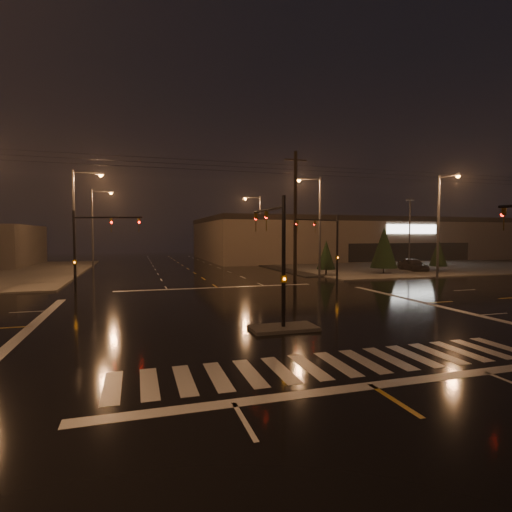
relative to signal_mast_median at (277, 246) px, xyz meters
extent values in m
plane|color=black|center=(0.00, 3.07, -3.75)|extent=(140.00, 140.00, 0.00)
cube|color=#4A4842|center=(30.00, 33.07, -3.69)|extent=(36.00, 36.00, 0.12)
cube|color=#4A4842|center=(0.00, -0.93, -3.68)|extent=(3.00, 1.60, 0.15)
cube|color=beige|center=(0.00, -5.93, -3.75)|extent=(15.00, 2.60, 0.01)
cube|color=beige|center=(0.00, -7.93, -3.75)|extent=(16.00, 0.50, 0.01)
cube|color=beige|center=(0.00, 14.07, -3.75)|extent=(16.00, 0.50, 0.01)
cube|color=black|center=(35.00, 31.07, -3.71)|extent=(50.00, 24.00, 0.08)
cube|color=#776755|center=(35.00, 49.07, -0.25)|extent=(60.00, 28.00, 7.00)
cube|color=black|center=(35.00, 49.07, 3.05)|extent=(60.20, 28.20, 0.80)
cube|color=white|center=(35.00, 34.97, 1.45)|extent=(9.00, 0.20, 1.40)
cube|color=black|center=(35.00, 35.02, -2.15)|extent=(22.00, 0.15, 2.80)
cylinder|color=black|center=(0.00, -0.93, -0.75)|extent=(0.18, 0.18, 6.00)
cylinder|color=black|center=(0.00, 1.32, 1.75)|extent=(0.12, 4.50, 0.12)
imported|color=#594707|center=(0.00, 3.35, 1.70)|extent=(0.16, 0.20, 1.00)
cube|color=#594707|center=(0.00, -0.93, -1.45)|extent=(0.25, 0.18, 0.35)
cylinder|color=black|center=(10.50, 13.57, -0.75)|extent=(0.18, 0.18, 6.00)
cylinder|color=black|center=(8.15, 12.72, 1.75)|extent=(4.74, 1.82, 0.12)
imported|color=#594707|center=(6.04, 11.95, 1.70)|extent=(0.24, 0.22, 1.00)
cube|color=#594707|center=(10.50, 13.57, -1.45)|extent=(0.25, 0.18, 0.35)
cylinder|color=black|center=(-10.50, 13.57, -0.75)|extent=(0.18, 0.18, 6.00)
cylinder|color=black|center=(-8.15, 12.72, 1.75)|extent=(4.74, 1.82, 0.12)
imported|color=#594707|center=(-6.04, 11.95, 1.70)|extent=(0.24, 0.22, 1.00)
cube|color=#594707|center=(-10.50, 13.57, -1.45)|extent=(0.25, 0.18, 0.35)
imported|color=#594707|center=(9.20, -3.86, 1.70)|extent=(0.22, 0.24, 1.00)
cylinder|color=#38383A|center=(-11.50, 21.07, 1.25)|extent=(0.24, 0.24, 10.00)
cylinder|color=#38383A|center=(-10.30, 21.07, 6.05)|extent=(2.40, 0.14, 0.14)
cube|color=#38383A|center=(-9.20, 21.07, 6.00)|extent=(0.70, 0.30, 0.18)
sphere|color=orange|center=(-9.20, 21.07, 5.87)|extent=(0.32, 0.32, 0.32)
cylinder|color=#38383A|center=(-11.50, 37.07, 1.25)|extent=(0.24, 0.24, 10.00)
cylinder|color=#38383A|center=(-10.30, 37.07, 6.05)|extent=(2.40, 0.14, 0.14)
cube|color=#38383A|center=(-9.20, 37.07, 6.00)|extent=(0.70, 0.30, 0.18)
sphere|color=orange|center=(-9.20, 37.07, 5.87)|extent=(0.32, 0.32, 0.32)
cylinder|color=#38383A|center=(11.50, 19.07, 1.25)|extent=(0.24, 0.24, 10.00)
cylinder|color=#38383A|center=(10.30, 19.07, 6.05)|extent=(2.40, 0.14, 0.14)
cube|color=#38383A|center=(9.20, 19.07, 6.00)|extent=(0.70, 0.30, 0.18)
sphere|color=orange|center=(9.20, 19.07, 5.87)|extent=(0.32, 0.32, 0.32)
cylinder|color=#38383A|center=(11.50, 39.07, 1.25)|extent=(0.24, 0.24, 10.00)
cylinder|color=#38383A|center=(10.30, 39.07, 6.05)|extent=(2.40, 0.14, 0.14)
cube|color=#38383A|center=(9.20, 39.07, 6.00)|extent=(0.70, 0.30, 0.18)
sphere|color=orange|center=(9.20, 39.07, 5.87)|extent=(0.32, 0.32, 0.32)
cylinder|color=#38383A|center=(22.00, 14.57, 1.25)|extent=(0.24, 0.24, 10.00)
cylinder|color=#38383A|center=(22.00, 13.37, 6.05)|extent=(0.14, 2.40, 0.14)
cube|color=#38383A|center=(22.00, 12.27, 6.00)|extent=(0.30, 0.70, 0.18)
sphere|color=orange|center=(22.00, 12.27, 5.87)|extent=(0.32, 0.32, 0.32)
cylinder|color=black|center=(8.00, 17.07, 2.25)|extent=(0.32, 0.32, 12.00)
cube|color=black|center=(8.00, 17.07, 7.45)|extent=(2.20, 0.12, 0.12)
cylinder|color=black|center=(12.67, 19.94, -3.40)|extent=(0.18, 0.18, 0.70)
cone|color=black|center=(12.67, 19.94, -1.55)|extent=(1.92, 1.92, 3.00)
cylinder|color=black|center=(19.50, 19.77, -3.40)|extent=(0.18, 0.18, 0.70)
cone|color=black|center=(19.50, 19.77, -0.82)|extent=(2.85, 2.85, 4.46)
cylinder|color=black|center=(26.97, 20.09, -3.40)|extent=(0.18, 0.18, 0.70)
cone|color=black|center=(26.97, 20.09, -1.50)|extent=(1.99, 1.99, 3.11)
imported|color=black|center=(24.85, 21.77, -2.97)|extent=(2.47, 4.82, 1.57)
camera|label=1|loc=(-6.32, -17.54, 0.49)|focal=28.00mm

